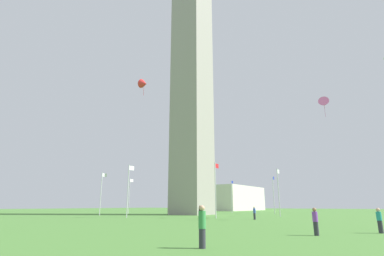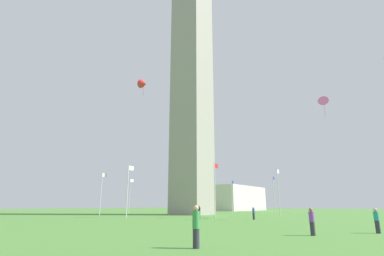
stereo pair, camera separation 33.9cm
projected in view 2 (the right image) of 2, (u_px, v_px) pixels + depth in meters
The scene contains 18 objects.
ground_plane at pixel (192, 215), 58.32m from camera, with size 260.00×260.00×0.00m, color #477A33.
obelisk_monument at pixel (192, 69), 66.09m from camera, with size 6.81×6.81×61.92m.
flagpole_n at pixel (232, 195), 73.43m from camera, with size 1.12×0.14×7.86m.
flagpole_ne at pixel (179, 195), 76.06m from camera, with size 1.12×0.14×7.86m.
flagpole_e at pixel (130, 194), 68.96m from camera, with size 1.12×0.14×7.86m.
flagpole_se at pixel (101, 191), 56.29m from camera, with size 1.12×0.14×7.86m.
flagpole_s at pixel (128, 188), 45.47m from camera, with size 1.12×0.14×7.86m.
flagpole_sw at pixel (215, 187), 42.84m from camera, with size 1.12×0.14×7.86m.
flagpole_w at pixel (278, 190), 49.94m from camera, with size 1.12×0.14×7.86m.
flagpole_nw at pixel (274, 193), 62.61m from camera, with size 1.12×0.14×7.86m.
person_green_shirt at pixel (196, 227), 12.90m from camera, with size 0.32×0.32×1.78m.
person_black_shirt at pixel (199, 213), 37.41m from camera, with size 0.32×0.32×1.77m.
person_blue_shirt at pixel (254, 213), 38.39m from camera, with size 0.32×0.32×1.64m.
person_purple_shirt at pixel (312, 222), 18.23m from camera, with size 0.32×0.32×1.64m.
person_teal_shirt at pixel (377, 221), 19.69m from camera, with size 0.32×0.32×1.61m.
kite_pink_delta at pixel (324, 103), 45.44m from camera, with size 1.94×1.77×3.11m.
kite_red_delta at pixel (144, 84), 50.31m from camera, with size 1.65×1.88×3.06m.
distant_building at pixel (232, 198), 107.81m from camera, with size 27.52×14.55×8.33m.
Camera 2 is at (-50.20, -34.14, 1.78)m, focal length 27.92 mm.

